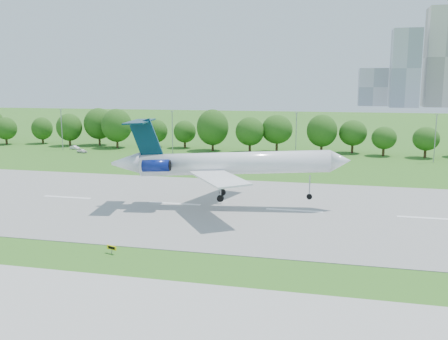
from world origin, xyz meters
TOP-DOWN VIEW (x-y plane):
  - ground at (0.00, 0.00)m, footprint 600.00×600.00m
  - runway at (0.00, 25.00)m, footprint 400.00×45.00m
  - taxiway at (0.00, -18.00)m, footprint 400.00×23.00m
  - tree_line at (0.00, 92.00)m, footprint 288.40×8.40m
  - light_poles at (-2.50, 82.00)m, footprint 175.90×0.25m
  - skyline at (100.16, 390.61)m, footprint 127.00×52.00m
  - airliner at (8.28, 24.70)m, footprint 38.71×27.92m
  - taxi_sign_centre at (0.69, -0.13)m, footprint 1.40×0.60m
  - service_vehicle_a at (-52.17, 83.96)m, footprint 3.54×2.17m
  - service_vehicle_b at (-46.10, 77.39)m, footprint 3.73×2.64m

SIDE VIEW (x-z plane):
  - ground at x=0.00m, z-range 0.00..0.00m
  - runway at x=0.00m, z-range 0.00..0.08m
  - taxiway at x=0.00m, z-range 0.00..0.08m
  - service_vehicle_a at x=-52.17m, z-range 0.00..1.10m
  - service_vehicle_b at x=-46.10m, z-range 0.00..1.18m
  - taxi_sign_centre at x=0.69m, z-range 0.24..1.24m
  - tree_line at x=0.00m, z-range 0.99..11.39m
  - light_poles at x=-2.50m, z-range 0.24..12.43m
  - airliner at x=8.28m, z-range 0.89..13.93m
  - skyline at x=100.16m, z-range -9.54..70.46m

